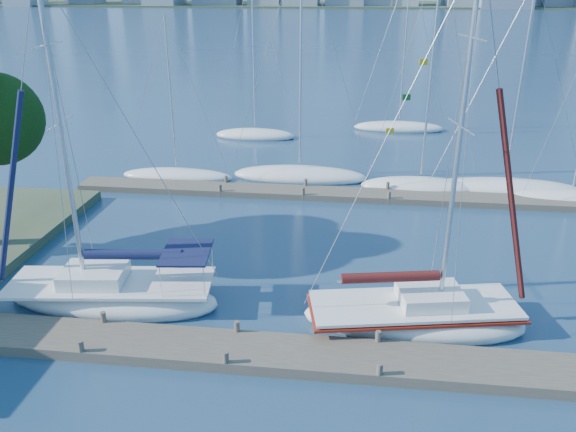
# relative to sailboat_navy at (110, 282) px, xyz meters

# --- Properties ---
(ground) EXTENTS (700.00, 700.00, 0.00)m
(ground) POSITION_rel_sailboat_navy_xyz_m (5.48, -2.75, -1.00)
(ground) COLOR #172E4A
(ground) RESTS_ON ground
(near_dock) EXTENTS (26.00, 2.00, 0.40)m
(near_dock) POSITION_rel_sailboat_navy_xyz_m (5.48, -2.75, -0.80)
(near_dock) COLOR #4F4539
(near_dock) RESTS_ON ground
(far_dock) EXTENTS (30.00, 1.80, 0.36)m
(far_dock) POSITION_rel_sailboat_navy_xyz_m (7.48, 13.25, -0.82)
(far_dock) COLOR #4F4539
(far_dock) RESTS_ON ground
(far_shore) EXTENTS (800.00, 100.00, 1.50)m
(far_shore) POSITION_rel_sailboat_navy_xyz_m (5.48, 317.25, -1.00)
(far_shore) COLOR #38472D
(far_shore) RESTS_ON ground
(sailboat_navy) EXTENTS (8.90, 3.78, 13.17)m
(sailboat_navy) POSITION_rel_sailboat_navy_xyz_m (0.00, 0.00, 0.00)
(sailboat_navy) COLOR white
(sailboat_navy) RESTS_ON ground
(sailboat_maroon) EXTENTS (8.57, 4.21, 13.63)m
(sailboat_maroon) POSITION_rel_sailboat_navy_xyz_m (11.85, -0.11, 0.08)
(sailboat_maroon) COLOR white
(sailboat_maroon) RESTS_ON ground
(bg_boat_0) EXTENTS (7.58, 3.25, 10.55)m
(bg_boat_0) POSITION_rel_sailboat_navy_xyz_m (-2.12, 15.40, -0.78)
(bg_boat_0) COLOR white
(bg_boat_0) RESTS_ON ground
(bg_boat_2) EXTENTS (9.00, 3.52, 14.94)m
(bg_boat_2) POSITION_rel_sailboat_navy_xyz_m (5.88, 16.26, -0.70)
(bg_boat_2) COLOR white
(bg_boat_2) RESTS_ON ground
(bg_boat_3) EXTENTS (7.66, 4.81, 14.51)m
(bg_boat_3) POSITION_rel_sailboat_navy_xyz_m (13.51, 15.04, -0.71)
(bg_boat_3) COLOR white
(bg_boat_3) RESTS_ON ground
(bg_boat_4) EXTENTS (9.62, 4.19, 12.66)m
(bg_boat_4) POSITION_rel_sailboat_navy_xyz_m (18.62, 15.39, -0.73)
(bg_boat_4) COLOR white
(bg_boat_4) RESTS_ON ground
(bg_boat_5) EXTENTS (7.26, 4.71, 11.94)m
(bg_boat_5) POSITION_rel_sailboat_navy_xyz_m (22.15, 14.16, -0.77)
(bg_boat_5) COLOR white
(bg_boat_5) RESTS_ON ground
(bg_boat_6) EXTENTS (6.83, 3.07, 13.70)m
(bg_boat_6) POSITION_rel_sailboat_navy_xyz_m (1.16, 26.32, -0.72)
(bg_boat_6) COLOR white
(bg_boat_6) RESTS_ON ground
(bg_boat_7) EXTENTS (8.04, 3.78, 13.94)m
(bg_boat_7) POSITION_rel_sailboat_navy_xyz_m (13.12, 30.40, -0.73)
(bg_boat_7) COLOR white
(bg_boat_7) RESTS_ON ground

